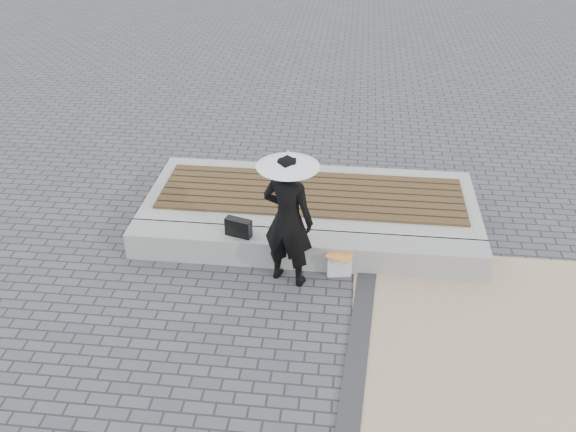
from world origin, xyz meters
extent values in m
plane|color=#48484C|center=(0.00, 0.00, 0.00)|extent=(80.00, 80.00, 0.00)
cube|color=#2E2E30|center=(0.75, -0.50, 0.02)|extent=(0.61, 5.20, 0.04)
cube|color=gray|center=(0.00, 1.60, 0.20)|extent=(5.00, 0.45, 0.40)
cube|color=#A9A9A3|center=(0.00, 2.80, 0.20)|extent=(5.00, 2.00, 0.40)
imported|color=black|center=(-0.18, 1.18, 0.94)|extent=(0.80, 0.65, 1.88)
cylinder|color=#B6B5BB|center=(-0.18, 1.18, 1.32)|extent=(0.01, 0.01, 0.78)
cone|color=white|center=(-0.18, 1.18, 1.80)|extent=(0.78, 0.78, 0.19)
sphere|color=#B6B5BB|center=(-0.18, 1.18, 1.91)|extent=(0.03, 0.03, 0.03)
cube|color=black|center=(-0.91, 1.56, 0.53)|extent=(0.39, 0.23, 0.26)
cube|color=silver|center=(0.49, 1.36, 0.17)|extent=(0.34, 0.19, 0.34)
cube|color=red|center=(0.49, 1.31, 0.35)|extent=(0.40, 0.34, 0.01)
camera|label=1|loc=(0.57, -5.50, 5.18)|focal=38.95mm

